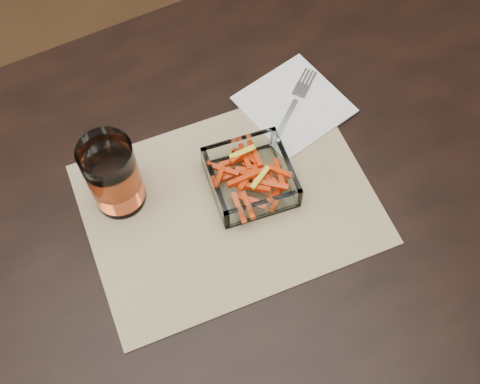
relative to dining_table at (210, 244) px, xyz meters
name	(u,v)px	position (x,y,z in m)	size (l,w,h in m)	color
dining_table	(210,244)	(0.00, 0.00, 0.00)	(1.60, 0.90, 0.75)	black
placemat	(229,204)	(0.05, 0.01, 0.09)	(0.45, 0.33, 0.00)	tan
glass_bowl	(250,179)	(0.09, 0.03, 0.11)	(0.14, 0.14, 0.05)	white
tumbler	(114,177)	(-0.10, 0.10, 0.16)	(0.08, 0.08, 0.14)	white
napkin	(294,104)	(0.23, 0.13, 0.09)	(0.16, 0.16, 0.00)	white
fork	(294,104)	(0.23, 0.13, 0.10)	(0.15, 0.12, 0.00)	silver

